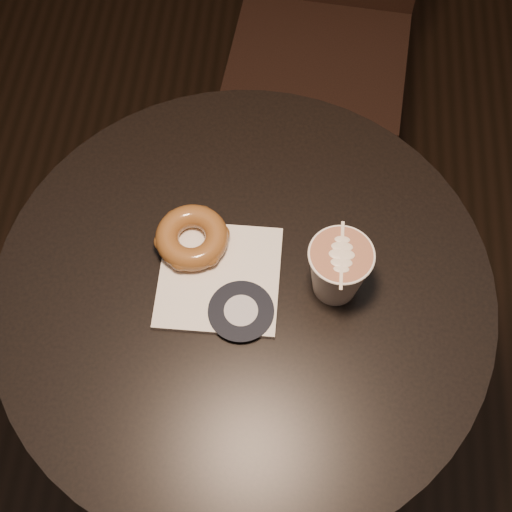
% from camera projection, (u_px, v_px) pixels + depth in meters
% --- Properties ---
extents(cafe_table, '(0.70, 0.70, 0.75)m').
position_uv_depth(cafe_table, '(245.00, 338.00, 1.16)').
color(cafe_table, black).
rests_on(cafe_table, ground).
extents(pastry_bag, '(0.17, 0.17, 0.01)m').
position_uv_depth(pastry_bag, '(219.00, 277.00, 0.99)').
color(pastry_bag, white).
rests_on(pastry_bag, cafe_table).
extents(doughnut, '(0.10, 0.10, 0.03)m').
position_uv_depth(doughnut, '(192.00, 237.00, 0.99)').
color(doughnut, brown).
rests_on(doughnut, pastry_bag).
extents(latte_cup, '(0.09, 0.09, 0.10)m').
position_uv_depth(latte_cup, '(338.00, 271.00, 0.94)').
color(latte_cup, white).
rests_on(latte_cup, cafe_table).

